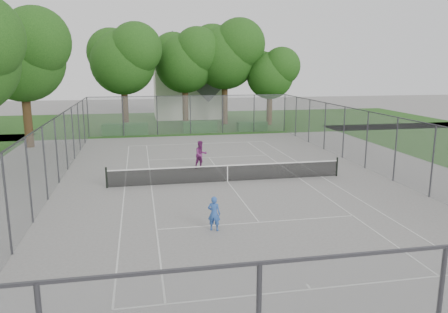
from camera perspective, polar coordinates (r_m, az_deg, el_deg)
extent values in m
plane|color=slate|center=(23.86, 0.46, -3.31)|extent=(120.00, 120.00, 0.00)
cube|color=#1D4413|center=(49.18, -5.61, 4.55)|extent=(60.00, 20.00, 0.00)
cube|color=silver|center=(13.21, 11.27, -16.64)|extent=(10.97, 0.06, 0.01)
cube|color=silver|center=(35.31, -3.39, 1.69)|extent=(10.97, 0.06, 0.01)
cube|color=silver|center=(23.43, -12.83, -3.89)|extent=(0.06, 23.77, 0.01)
cube|color=silver|center=(25.49, 12.64, -2.59)|extent=(0.06, 23.77, 0.01)
cube|color=silver|center=(23.42, -9.48, -3.76)|extent=(0.06, 23.77, 0.01)
cube|color=silver|center=(24.98, 9.76, -2.77)|extent=(0.06, 23.77, 0.01)
cube|color=silver|center=(17.93, 4.59, -8.56)|extent=(8.23, 0.06, 0.01)
cube|color=silver|center=(29.98, -1.98, -0.14)|extent=(8.23, 0.06, 0.01)
cube|color=silver|center=(23.86, 0.46, -3.29)|extent=(0.06, 12.80, 0.01)
cube|color=silver|center=(13.33, 11.01, -16.35)|extent=(0.06, 0.30, 0.01)
cube|color=silver|center=(35.16, -3.36, 1.65)|extent=(0.06, 0.30, 0.01)
cylinder|color=black|center=(23.34, -15.10, -2.68)|extent=(0.10, 0.10, 1.10)
cylinder|color=black|center=(25.74, 14.54, -1.30)|extent=(0.10, 0.10, 1.10)
cube|color=black|center=(23.75, 0.46, -2.26)|extent=(12.67, 0.01, 0.86)
cube|color=white|center=(23.64, 0.47, -1.18)|extent=(12.77, 0.03, 0.06)
cube|color=white|center=(23.75, 0.46, -2.28)|extent=(0.05, 0.02, 0.88)
cylinder|color=#38383D|center=(40.06, -17.35, 4.91)|extent=(0.08, 0.08, 3.50)
cylinder|color=#38383D|center=(42.08, 7.91, 5.65)|extent=(0.08, 0.08, 3.50)
cube|color=slate|center=(40.08, -4.41, 5.42)|extent=(18.00, 0.02, 3.50)
cube|color=slate|center=(23.42, -21.65, -0.05)|extent=(0.02, 34.00, 3.50)
cube|color=slate|center=(26.73, 19.74, 1.48)|extent=(0.02, 34.00, 3.50)
cube|color=#38383D|center=(7.73, 27.01, -10.44)|extent=(18.00, 0.05, 0.05)
cube|color=#38383D|center=(39.92, -4.45, 7.91)|extent=(18.00, 0.05, 0.05)
cube|color=#38383D|center=(23.15, -21.98, 4.19)|extent=(0.05, 34.00, 0.05)
cube|color=#38383D|center=(26.49, 20.01, 5.21)|extent=(0.05, 34.00, 0.05)
cylinder|color=#372414|center=(43.62, -12.80, 6.23)|extent=(0.63, 0.63, 4.33)
sphere|color=#183E11|center=(43.42, -13.07, 11.91)|extent=(6.16, 6.16, 6.16)
sphere|color=#183E11|center=(42.50, -11.48, 13.65)|extent=(4.93, 4.93, 4.93)
sphere|color=#183E11|center=(44.25, -14.52, 13.04)|extent=(4.62, 4.62, 4.62)
cylinder|color=#372414|center=(46.27, -5.07, 6.76)|extent=(0.63, 0.63, 4.27)
sphere|color=#183E11|center=(46.09, -5.17, 12.04)|extent=(6.08, 6.08, 6.08)
sphere|color=#183E11|center=(45.34, -3.50, 13.60)|extent=(4.86, 4.86, 4.86)
sphere|color=#183E11|center=(46.75, -6.62, 13.13)|extent=(4.56, 4.56, 4.56)
cylinder|color=#372414|center=(46.97, 0.10, 7.12)|extent=(0.65, 0.65, 4.67)
sphere|color=#183E11|center=(46.81, 0.10, 12.81)|extent=(6.64, 6.64, 6.64)
sphere|color=#183E11|center=(46.15, 2.02, 14.46)|extent=(5.31, 5.31, 5.31)
sphere|color=#183E11|center=(47.44, -1.52, 13.99)|extent=(4.98, 4.98, 4.98)
cylinder|color=#372414|center=(46.74, 5.94, 6.27)|extent=(0.59, 0.59, 3.43)
sphere|color=#183E11|center=(46.53, 6.04, 10.47)|extent=(4.88, 4.88, 4.88)
sphere|color=#183E11|center=(46.12, 7.52, 11.63)|extent=(3.90, 3.90, 3.90)
sphere|color=#183E11|center=(46.86, 4.82, 11.39)|extent=(3.66, 3.66, 3.66)
cylinder|color=#372414|center=(36.76, -24.27, 4.55)|extent=(0.64, 0.64, 4.44)
sphere|color=#183E11|center=(36.54, -24.87, 11.44)|extent=(6.31, 6.31, 6.31)
sphere|color=#183E11|center=(35.38, -23.38, 13.63)|extent=(5.05, 5.05, 5.05)
sphere|color=#183E11|center=(37.59, -26.39, 12.74)|extent=(4.73, 4.73, 4.73)
cube|color=#194E19|center=(40.83, -12.79, 3.52)|extent=(4.09, 1.23, 1.02)
cube|color=#194E19|center=(41.42, -3.18, 3.90)|extent=(3.20, 0.91, 1.00)
cube|color=#194E19|center=(42.33, 3.68, 3.97)|extent=(2.84, 1.04, 0.85)
cube|color=silver|center=(53.10, -4.71, 8.34)|extent=(7.95, 5.97, 5.97)
cube|color=#525258|center=(53.00, -4.76, 11.56)|extent=(7.87, 6.16, 7.87)
imported|color=#2D57A9|center=(16.85, -1.31, -7.45)|extent=(0.59, 0.50, 1.36)
imported|color=#712565|center=(26.80, -3.04, 0.26)|extent=(1.02, 0.91, 1.71)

